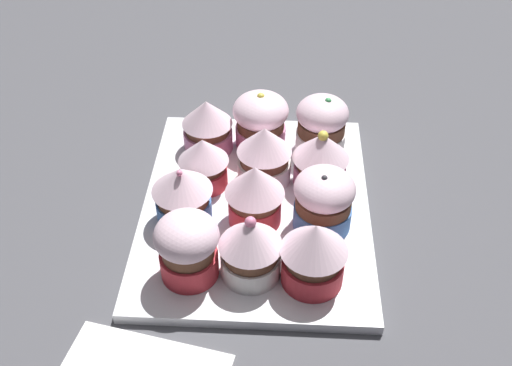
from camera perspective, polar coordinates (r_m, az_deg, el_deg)
ground_plane at (r=69.54cm, az=0.00°, el=-3.52°), size 180.00×180.00×3.00cm
baking_tray at (r=68.07cm, az=0.00°, el=-2.27°), size 31.84×25.07×1.20cm
cupcake_0 at (r=73.46cm, az=-4.60°, el=5.47°), size 6.10×6.10×6.79cm
cupcake_1 at (r=68.23cm, az=-4.95°, el=2.04°), size 5.70×5.70×6.32cm
cupcake_2 at (r=63.90cm, az=-6.92°, el=-0.97°), size 6.42×6.42×7.23cm
cupcake_3 at (r=58.25cm, az=-6.45°, el=-5.93°), size 6.24×6.24×7.36cm
cupcake_4 at (r=73.70cm, az=0.44°, el=5.97°), size 6.74×6.74×7.38cm
cupcake_5 at (r=68.38cm, az=0.79°, el=2.73°), size 6.21×6.21×7.27cm
cupcake_6 at (r=63.07cm, az=-0.10°, el=-0.96°), size 6.30×6.30×7.41cm
cupcake_7 at (r=58.04cm, az=-0.33°, el=-6.06°), size 6.19×6.19×7.47cm
cupcake_8 at (r=73.23cm, az=6.18°, el=5.51°), size 6.23×6.23×7.58cm
cupcake_9 at (r=68.36cm, az=6.11°, el=2.36°), size 6.42×6.42×7.29cm
cupcake_10 at (r=63.12cm, az=6.38°, el=-1.58°), size 6.38×6.38×7.35cm
cupcake_11 at (r=57.55cm, az=5.46°, el=-6.53°), size 6.49×6.49×7.46cm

